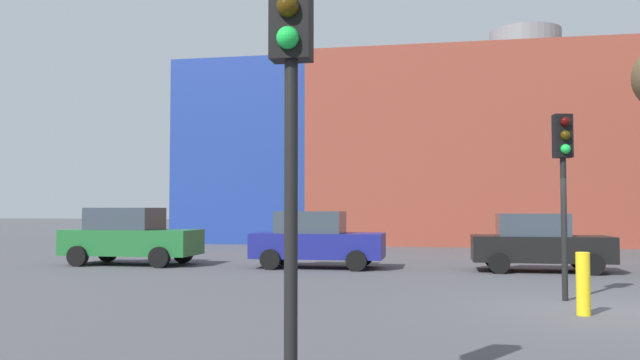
{
  "coord_description": "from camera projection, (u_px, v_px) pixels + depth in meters",
  "views": [
    {
      "loc": [
        -2.97,
        -12.82,
        1.87
      ],
      "look_at": [
        -6.61,
        6.85,
        2.77
      ],
      "focal_mm": 36.21,
      "sensor_mm": 36.0,
      "label": 1
    }
  ],
  "objects": [
    {
      "name": "parked_car_2",
      "position": [
        538.0,
        243.0,
        19.28
      ],
      "size": [
        4.0,
        1.96,
        1.73
      ],
      "color": "black",
      "rests_on": "ground_plane"
    },
    {
      "name": "parked_car_1",
      "position": [
        316.0,
        240.0,
        20.51
      ],
      "size": [
        4.14,
        2.03,
        1.8
      ],
      "color": "navy",
      "rests_on": "ground_plane"
    },
    {
      "name": "bollard_yellow_0",
      "position": [
        583.0,
        284.0,
        11.35
      ],
      "size": [
        0.24,
        0.24,
        1.11
      ],
      "primitive_type": "cylinder",
      "color": "yellow",
      "rests_on": "ground_plane"
    },
    {
      "name": "traffic_light_near_left",
      "position": [
        291.0,
        81.0,
        5.69
      ],
      "size": [
        0.36,
        0.36,
        4.09
      ],
      "rotation": [
        0.0,
        0.0,
        -1.57
      ],
      "color": "black",
      "rests_on": "ground_plane"
    },
    {
      "name": "traffic_light_island",
      "position": [
        563.0,
        163.0,
        13.24
      ],
      "size": [
        0.4,
        0.39,
        3.82
      ],
      "rotation": [
        0.0,
        0.0,
        -1.35
      ],
      "color": "black",
      "rests_on": "ground_plane"
    },
    {
      "name": "ground_plane",
      "position": [
        602.0,
        310.0,
        11.97
      ],
      "size": [
        200.0,
        200.0,
        0.0
      ],
      "primitive_type": "plane",
      "color": "#47474C"
    },
    {
      "name": "parked_car_0",
      "position": [
        130.0,
        236.0,
        21.67
      ],
      "size": [
        4.41,
        2.16,
        1.91
      ],
      "color": "#1E662D",
      "rests_on": "ground_plane"
    },
    {
      "name": "building_backdrop",
      "position": [
        527.0,
        153.0,
        36.87
      ],
      "size": [
        38.56,
        12.38,
        12.1
      ],
      "color": "brown",
      "rests_on": "ground_plane"
    }
  ]
}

